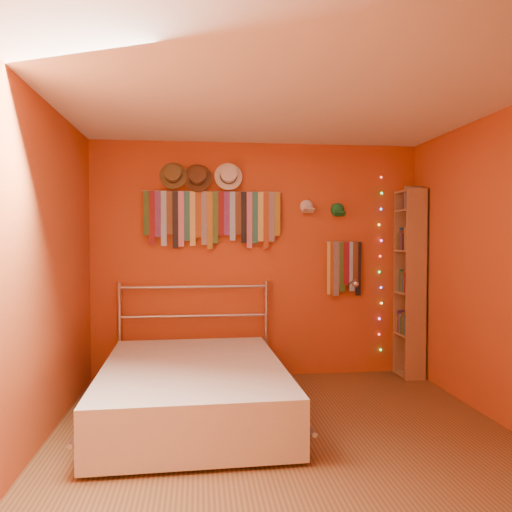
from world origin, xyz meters
name	(u,v)px	position (x,y,z in m)	size (l,w,h in m)	color
ground	(286,440)	(0.00, 0.00, 0.00)	(3.50, 3.50, 0.00)	brown
back_wall	(258,260)	(0.00, 1.75, 1.25)	(3.50, 0.02, 2.50)	#AC421B
right_wall	(511,269)	(1.75, 0.00, 1.25)	(0.02, 3.50, 2.50)	#AC421B
left_wall	(35,272)	(-1.75, 0.00, 1.25)	(0.02, 3.50, 2.50)	#AC421B
ceiling	(287,97)	(0.00, 0.00, 2.50)	(3.50, 3.50, 0.02)	white
tie_rack	(213,216)	(-0.48, 1.68, 1.72)	(1.45, 0.03, 0.61)	#AAAAAF
small_tie_rack	(344,266)	(0.93, 1.69, 1.19)	(0.40, 0.03, 0.59)	#AAAAAF
fedora_olive	(173,175)	(-0.89, 1.65, 2.14)	(0.28, 0.15, 0.28)	brown
fedora_brown	(197,177)	(-0.64, 1.65, 2.12)	(0.30, 0.16, 0.29)	#4E321B
fedora_white	(229,175)	(-0.32, 1.65, 2.14)	(0.29, 0.16, 0.29)	silver
cap_white	(307,207)	(0.52, 1.70, 1.82)	(0.16, 0.20, 0.16)	silver
cap_green	(337,210)	(0.86, 1.70, 1.79)	(0.16, 0.20, 0.16)	#197132
fairy_lights	(380,264)	(1.35, 1.71, 1.20)	(0.06, 0.02, 1.92)	#FF3333
reading_lamp	(354,284)	(1.00, 1.52, 1.01)	(0.07, 0.29, 0.09)	#AAAAAF
bookshelf	(414,282)	(1.66, 1.53, 1.02)	(0.25, 0.34, 2.00)	#8D5C3F
bed	(193,388)	(-0.68, 0.57, 0.24)	(1.61, 2.15, 1.03)	#AAAAAF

